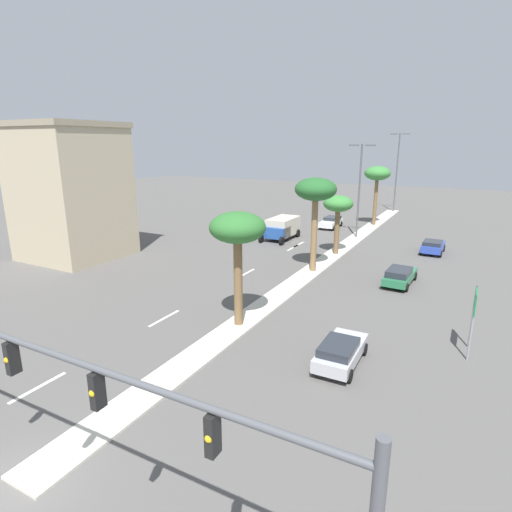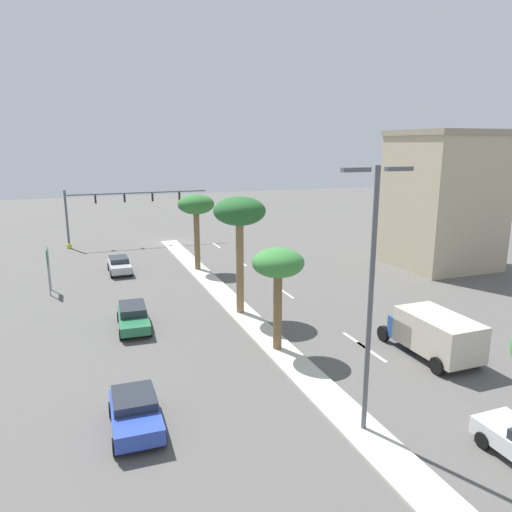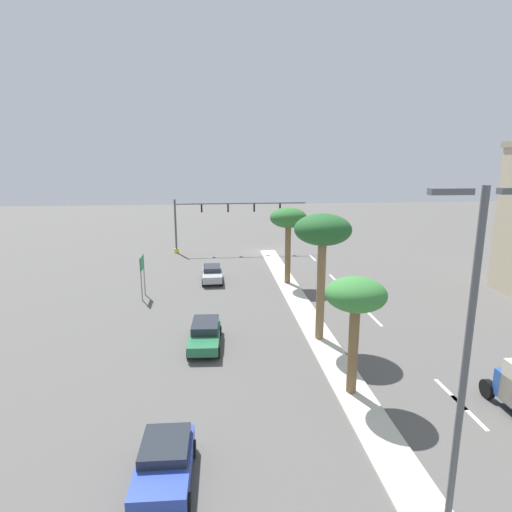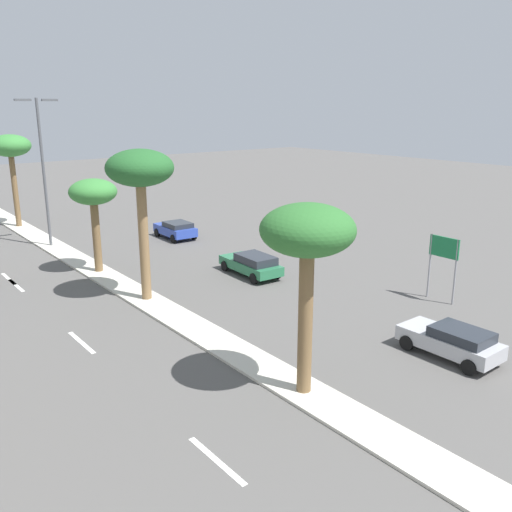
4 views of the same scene
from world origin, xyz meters
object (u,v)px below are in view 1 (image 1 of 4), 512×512
object	(u,v)px
box_truck	(282,228)
sedan_white_near	(331,222)
street_lamp_far	(360,184)
sedan_green_outboard	(400,275)
sedan_blue_inboard	(433,246)
sedan_silver_left	(341,351)
palm_tree_mid	(338,206)
traffic_signal_gantry	(164,459)
street_lamp_trailing	(397,167)
palm_tree_outboard	(377,175)
commercial_building	(71,191)
palm_tree_front	(238,231)
palm_tree_rear	(316,192)
directional_road_sign	(474,308)

from	to	relation	value
box_truck	sedan_white_near	bearing A→B (deg)	72.08
street_lamp_far	sedan_green_outboard	bearing A→B (deg)	-63.58
sedan_blue_inboard	sedan_silver_left	size ratio (longest dim) A/B	0.94
sedan_silver_left	palm_tree_mid	bearing A→B (deg)	108.14
traffic_signal_gantry	street_lamp_trailing	xyz separation A→B (m)	(-6.37, 62.43, 2.74)
palm_tree_outboard	sedan_white_near	size ratio (longest dim) A/B	1.67
palm_tree_outboard	street_lamp_trailing	distance (m)	12.71
palm_tree_mid	street_lamp_far	bearing A→B (deg)	91.30
commercial_building	street_lamp_far	size ratio (longest dim) A/B	1.20
street_lamp_trailing	sedan_green_outboard	size ratio (longest dim) A/B	2.59
palm_tree_outboard	street_lamp_far	size ratio (longest dim) A/B	0.73
street_lamp_trailing	sedan_silver_left	world-z (taller)	street_lamp_trailing
palm_tree_front	palm_tree_rear	world-z (taller)	palm_tree_rear
sedan_blue_inboard	box_truck	xyz separation A→B (m)	(-15.91, -1.35, 0.58)
commercial_building	sedan_silver_left	size ratio (longest dim) A/B	3.02
palm_tree_rear	street_lamp_far	distance (m)	14.74
sedan_blue_inboard	sedan_white_near	size ratio (longest dim) A/B	0.85
commercial_building	sedan_silver_left	bearing A→B (deg)	-15.60
directional_road_sign	sedan_green_outboard	size ratio (longest dim) A/B	0.75
sedan_green_outboard	palm_tree_rear	bearing A→B (deg)	-179.48
sedan_blue_inboard	street_lamp_far	bearing A→B (deg)	158.53
sedan_blue_inboard	palm_tree_outboard	bearing A→B (deg)	125.74
commercial_building	palm_tree_mid	distance (m)	25.14
directional_road_sign	sedan_blue_inboard	world-z (taller)	directional_road_sign
sedan_blue_inboard	palm_tree_rear	bearing A→B (deg)	-126.32
palm_tree_rear	palm_tree_front	bearing A→B (deg)	-90.52
sedan_white_near	palm_tree_rear	bearing A→B (deg)	-76.33
traffic_signal_gantry	sedan_silver_left	bearing A→B (deg)	89.27
box_truck	commercial_building	bearing A→B (deg)	-131.90
street_lamp_far	sedan_green_outboard	size ratio (longest dim) A/B	2.26
commercial_building	sedan_white_near	bearing A→B (deg)	55.39
traffic_signal_gantry	sedan_silver_left	size ratio (longest dim) A/B	3.85
commercial_building	palm_tree_rear	distance (m)	22.67
traffic_signal_gantry	palm_tree_mid	xyz separation A→B (m)	(-6.48, 32.99, 0.62)
palm_tree_front	sedan_silver_left	xyz separation A→B (m)	(6.76, -1.59, -5.08)
sedan_blue_inboard	sedan_silver_left	bearing A→B (deg)	-93.87
commercial_building	palm_tree_front	xyz separation A→B (m)	(21.76, -6.38, -0.44)
directional_road_sign	sedan_silver_left	world-z (taller)	directional_road_sign
palm_tree_mid	street_lamp_far	world-z (taller)	street_lamp_far
directional_road_sign	palm_tree_outboard	size ratio (longest dim) A/B	0.45
palm_tree_rear	palm_tree_outboard	size ratio (longest dim) A/B	1.03
palm_tree_outboard	street_lamp_far	distance (m)	8.40
palm_tree_front	sedan_blue_inboard	world-z (taller)	palm_tree_front
palm_tree_rear	street_lamp_trailing	world-z (taller)	street_lamp_trailing
street_lamp_trailing	sedan_white_near	bearing A→B (deg)	-105.82
street_lamp_trailing	sedan_silver_left	distance (m)	50.53
street_lamp_far	palm_tree_rear	bearing A→B (deg)	-89.29
palm_tree_front	sedan_white_near	world-z (taller)	palm_tree_front
sedan_silver_left	palm_tree_outboard	bearing A→B (deg)	100.33
commercial_building	palm_tree_rear	bearing A→B (deg)	15.18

